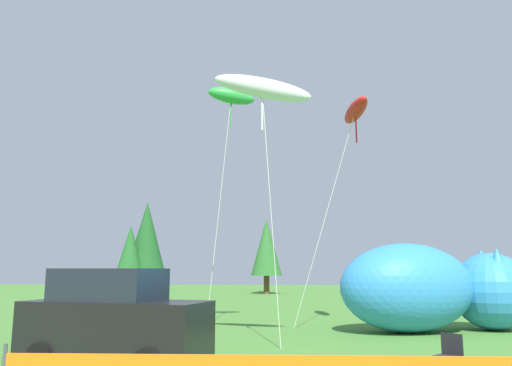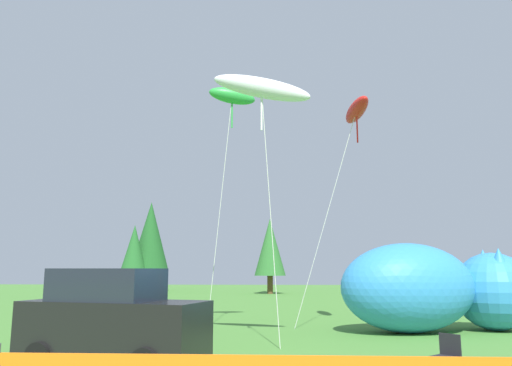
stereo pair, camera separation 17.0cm
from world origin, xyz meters
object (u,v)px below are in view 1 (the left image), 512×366
Objects in this scene: kite_white_ghost at (262,88)px; kite_red_lizard at (355,111)px; inflatable_cat at (432,291)px; parked_car at (114,319)px; folding_chair at (449,352)px; kite_green_fish at (231,97)px.

kite_red_lizard is at bearing 53.87° from kite_white_ghost.
kite_red_lizard reaches higher than inflatable_cat.
folding_chair is at bearing 9.99° from parked_car.
kite_red_lizard is at bearing -130.12° from folding_chair.
kite_green_fish reaches higher than parked_car.
kite_green_fish reaches higher than kite_white_ghost.
kite_red_lizard is 6.03m from kite_white_ghost.
folding_chair is 0.12× the size of inflatable_cat.
inflatable_cat is 0.84× the size of kite_red_lizard.
parked_car is 7.19m from folding_chair.
kite_red_lizard is at bearing 148.13° from inflatable_cat.
kite_green_fish is at bearing 90.34° from parked_car.
folding_chair is 0.10× the size of kite_red_lizard.
parked_car is 0.60× the size of inflatable_cat.
kite_green_fish is (1.89, 7.43, 7.81)m from parked_car.
inflatable_cat is at bearing -4.62° from kite_green_fish.
kite_green_fish is at bearing 106.22° from kite_white_ghost.
kite_red_lizard reaches higher than parked_car.
parked_car is 7.69m from kite_white_ghost.
folding_chair is 0.10× the size of kite_white_ghost.
inflatable_cat is (9.09, 6.85, 0.35)m from parked_car.
inflatable_cat is at bearing 34.90° from kite_white_ghost.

